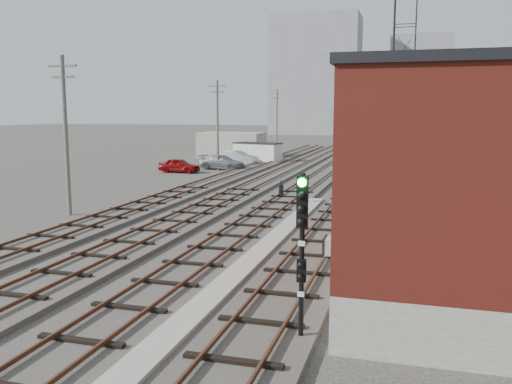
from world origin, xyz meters
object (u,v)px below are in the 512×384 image
at_px(switch_stand, 281,191).
at_px(site_trailer, 258,152).
at_px(car_grey, 222,162).
at_px(car_silver, 238,158).
at_px(signal_mast, 302,243).
at_px(car_red, 179,165).

height_order(switch_stand, site_trailer, site_trailer).
bearing_deg(car_grey, switch_stand, -139.18).
bearing_deg(site_trailer, car_silver, -98.16).
relative_size(signal_mast, switch_stand, 3.55).
distance_m(switch_stand, car_silver, 24.50).
distance_m(site_trailer, car_grey, 8.69).
xyz_separation_m(car_red, car_grey, (3.03, 3.83, 0.04)).
xyz_separation_m(switch_stand, car_grey, (-10.30, 17.17, 0.15)).
bearing_deg(car_silver, signal_mast, -150.63).
bearing_deg(car_silver, site_trailer, -11.55).
height_order(signal_mast, car_red, signal_mast).
height_order(site_trailer, car_red, site_trailer).
height_order(car_red, car_silver, car_silver).
bearing_deg(car_red, car_grey, -35.65).
xyz_separation_m(car_red, car_silver, (3.10, 8.92, 0.08)).
bearing_deg(switch_stand, signal_mast, -96.64).
distance_m(signal_mast, site_trailer, 49.97).
height_order(signal_mast, site_trailer, signal_mast).
bearing_deg(signal_mast, car_silver, 109.81).
relative_size(site_trailer, car_grey, 1.17).
bearing_deg(car_silver, car_grey, -171.19).
distance_m(signal_mast, car_red, 40.22).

